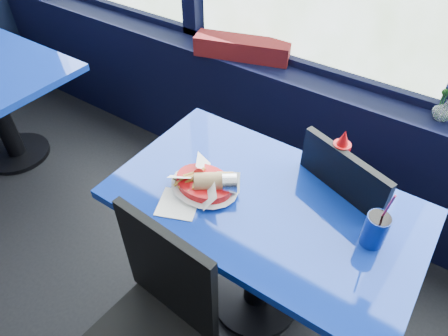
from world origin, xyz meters
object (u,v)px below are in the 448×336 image
planter_box (242,48)px  soda_cup (375,229)px  ketchup_bottle (338,160)px  near_table (262,229)px  food_basket (205,183)px  chair_near_back (331,204)px  chair_near_front (152,327)px  flower_vase (445,108)px

planter_box → soda_cup: (1.06, -0.81, -0.04)m
ketchup_bottle → planter_box: bearing=143.9°
near_table → food_basket: bearing=-160.2°
near_table → planter_box: planter_box is taller
food_basket → ketchup_bottle: (0.40, 0.33, 0.08)m
planter_box → ketchup_bottle: size_ratio=2.12×
chair_near_back → ketchup_bottle: (0.00, -0.07, 0.32)m
near_table → food_basket: food_basket is taller
planter_box → soda_cup: 1.33m
near_table → chair_near_front: (-0.11, -0.57, -0.02)m
planter_box → chair_near_front: bearing=-86.6°
planter_box → food_basket: planter_box is taller
chair_near_front → near_table: bearing=83.2°
food_basket → soda_cup: 0.64m
chair_near_front → flower_vase: bearing=73.1°
chair_near_back → planter_box: 1.03m
chair_near_back → planter_box: chair_near_back is taller
food_basket → soda_cup: soda_cup is taller
near_table → chair_near_back: (0.17, 0.32, -0.03)m
chair_near_front → ketchup_bottle: (0.28, 0.82, 0.31)m
chair_near_back → soda_cup: (0.23, -0.28, 0.28)m
ketchup_bottle → flower_vase: bearing=66.8°
planter_box → ketchup_bottle: (0.83, -0.60, 0.01)m
near_table → planter_box: bearing=127.4°
chair_near_back → food_basket: 0.62m
planter_box → flower_vase: (1.09, 0.01, 0.01)m
flower_vase → food_basket: flower_vase is taller
food_basket → near_table: bearing=8.6°
chair_near_back → ketchup_bottle: ketchup_bottle is taller
food_basket → chair_near_front: bearing=-87.4°
near_table → flower_vase: 1.01m
chair_near_back → planter_box: (-0.83, 0.53, 0.31)m
chair_near_front → flower_vase: size_ratio=4.66×
chair_near_back → soda_cup: bearing=148.9°
food_basket → planter_box: bearing=103.2°
planter_box → flower_vase: 1.09m
near_table → flower_vase: bearing=63.2°
flower_vase → soda_cup: size_ratio=0.74×
near_table → ketchup_bottle: bearing=55.3°
chair_near_front → food_basket: (-0.12, 0.49, 0.24)m
flower_vase → food_basket: (-0.66, -0.94, -0.08)m
chair_near_back → flower_vase: 0.68m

